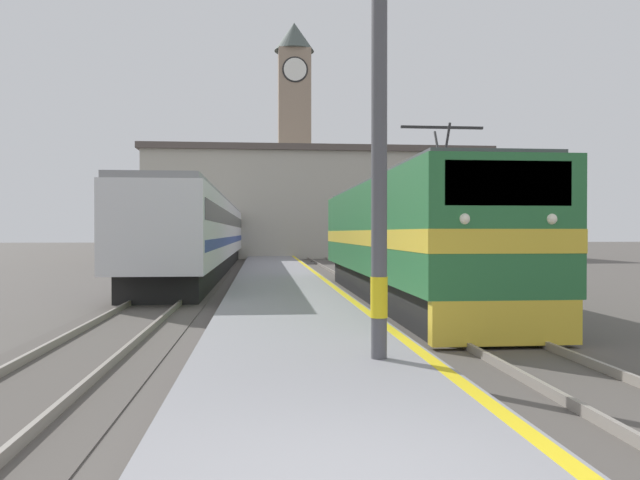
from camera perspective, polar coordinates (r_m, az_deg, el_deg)
name	(u,v)px	position (r m, az deg, el deg)	size (l,w,h in m)	color
ground_plane	(276,271)	(34.56, -4.08, -2.81)	(200.00, 200.00, 0.00)	#514C47
platform	(278,274)	(29.57, -3.86, -3.15)	(3.67, 140.00, 0.26)	gray
rail_track_near	(353,276)	(29.88, 3.04, -3.30)	(2.84, 140.00, 0.16)	#514C47
rail_track_far	(196,277)	(29.72, -11.25, -3.33)	(2.83, 140.00, 0.16)	#514C47
locomotive_train	(404,239)	(19.33, 7.66, 0.06)	(2.92, 16.52, 4.68)	black
passenger_train	(215,233)	(41.59, -9.56, 0.60)	(2.92, 48.35, 3.80)	black
catenary_mast	(388,78)	(9.47, 6.25, 14.48)	(2.94, 0.25, 8.09)	#4C4C51
clock_tower	(294,131)	(64.64, -2.37, 9.90)	(4.05, 4.05, 23.52)	gray
station_building	(316,204)	(53.07, -0.37, 3.35)	(28.51, 8.16, 9.10)	#B7B2A3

